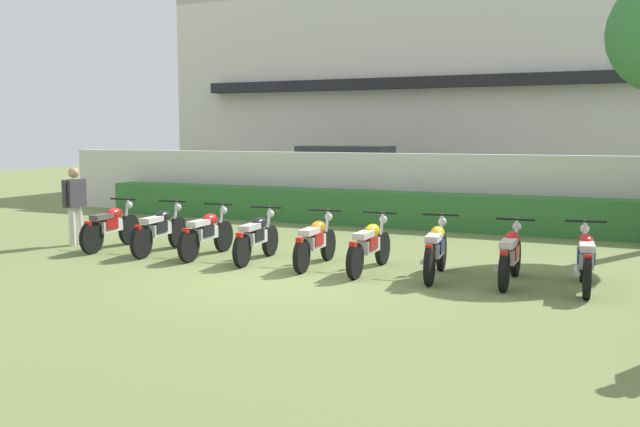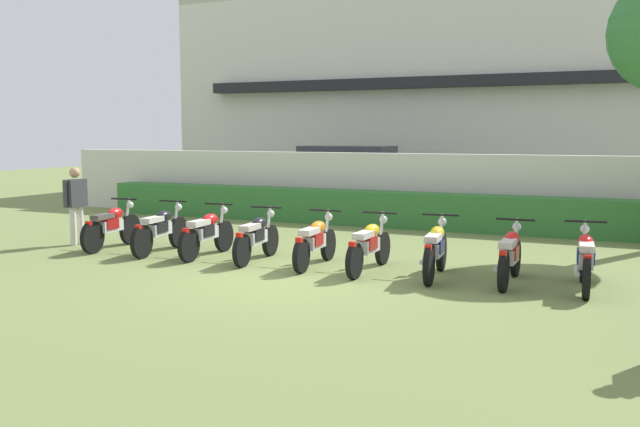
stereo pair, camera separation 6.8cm
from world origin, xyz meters
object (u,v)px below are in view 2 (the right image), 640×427
at_px(motorcycle_in_row_0, 111,226).
at_px(motorcycle_in_row_3, 256,237).
at_px(motorcycle_in_row_4, 315,241).
at_px(motorcycle_in_row_5, 369,245).
at_px(motorcycle_in_row_7, 510,255).
at_px(motorcycle_in_row_1, 160,229).
at_px(motorcycle_in_row_2, 207,233).
at_px(motorcycle_in_row_6, 435,249).
at_px(inspector_person, 76,200).
at_px(parked_car, 352,177).
at_px(motorcycle_in_row_8, 585,259).

distance_m(motorcycle_in_row_0, motorcycle_in_row_3, 3.27).
height_order(motorcycle_in_row_0, motorcycle_in_row_4, motorcycle_in_row_0).
xyz_separation_m(motorcycle_in_row_5, motorcycle_in_row_7, (2.27, -0.00, 0.00)).
bearing_deg(motorcycle_in_row_0, motorcycle_in_row_1, -93.85).
bearing_deg(motorcycle_in_row_1, motorcycle_in_row_5, -96.01).
xyz_separation_m(motorcycle_in_row_2, motorcycle_in_row_4, (2.22, -0.03, -0.01)).
distance_m(motorcycle_in_row_4, motorcycle_in_row_6, 2.13).
relative_size(motorcycle_in_row_2, inspector_person, 1.15).
height_order(motorcycle_in_row_3, motorcycle_in_row_5, motorcycle_in_row_3).
bearing_deg(motorcycle_in_row_1, inspector_person, 82.41).
height_order(motorcycle_in_row_7, inspector_person, inspector_person).
bearing_deg(motorcycle_in_row_3, parked_car, 6.39).
relative_size(motorcycle_in_row_0, motorcycle_in_row_8, 0.99).
relative_size(motorcycle_in_row_1, motorcycle_in_row_5, 1.00).
xyz_separation_m(motorcycle_in_row_1, motorcycle_in_row_7, (6.53, -0.06, -0.01)).
bearing_deg(motorcycle_in_row_2, motorcycle_in_row_4, -92.80).
height_order(motorcycle_in_row_7, motorcycle_in_row_8, motorcycle_in_row_8).
xyz_separation_m(motorcycle_in_row_2, inspector_person, (-3.19, 0.07, 0.48)).
distance_m(parked_car, motorcycle_in_row_6, 10.44).
relative_size(motorcycle_in_row_7, inspector_person, 1.13).
distance_m(motorcycle_in_row_1, motorcycle_in_row_7, 6.53).
xyz_separation_m(motorcycle_in_row_3, motorcycle_in_row_4, (1.15, -0.00, -0.00)).
relative_size(motorcycle_in_row_4, motorcycle_in_row_5, 0.95).
bearing_deg(motorcycle_in_row_3, motorcycle_in_row_0, 85.44).
bearing_deg(motorcycle_in_row_2, motorcycle_in_row_5, -93.22).
distance_m(parked_car, motorcycle_in_row_7, 11.00).
distance_m(parked_car, motorcycle_in_row_8, 11.64).
bearing_deg(motorcycle_in_row_2, motorcycle_in_row_6, -93.40).
relative_size(motorcycle_in_row_1, motorcycle_in_row_4, 1.05).
xyz_separation_m(motorcycle_in_row_4, inspector_person, (-5.42, 0.10, 0.49)).
bearing_deg(motorcycle_in_row_7, inspector_person, 88.46).
distance_m(motorcycle_in_row_1, motorcycle_in_row_2, 1.03).
bearing_deg(motorcycle_in_row_2, inspector_person, 86.79).
distance_m(parked_car, motorcycle_in_row_0, 9.19).
height_order(motorcycle_in_row_1, motorcycle_in_row_6, motorcycle_in_row_6).
xyz_separation_m(motorcycle_in_row_0, inspector_person, (-0.99, 0.10, 0.47)).
relative_size(motorcycle_in_row_1, motorcycle_in_row_8, 1.04).
xyz_separation_m(motorcycle_in_row_4, motorcycle_in_row_8, (4.34, -0.04, 0.02)).
distance_m(motorcycle_in_row_2, motorcycle_in_row_4, 2.22).
relative_size(motorcycle_in_row_6, motorcycle_in_row_8, 1.00).
relative_size(motorcycle_in_row_5, inspector_person, 1.21).
bearing_deg(motorcycle_in_row_7, motorcycle_in_row_1, 88.91).
bearing_deg(motorcycle_in_row_1, parked_car, -7.47).
bearing_deg(motorcycle_in_row_8, motorcycle_in_row_1, 84.20).
distance_m(motorcycle_in_row_0, motorcycle_in_row_2, 2.20).
distance_m(motorcycle_in_row_4, motorcycle_in_row_7, 3.27).
distance_m(motorcycle_in_row_0, motorcycle_in_row_4, 4.43).
bearing_deg(motorcycle_in_row_8, inspector_person, 83.79).
xyz_separation_m(motorcycle_in_row_4, motorcycle_in_row_5, (1.00, -0.04, 0.00)).
relative_size(motorcycle_in_row_5, motorcycle_in_row_7, 1.07).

